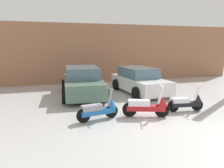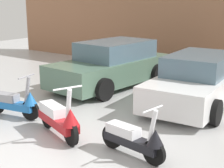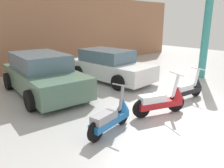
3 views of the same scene
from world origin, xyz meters
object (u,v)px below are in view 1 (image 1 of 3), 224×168
scooter_front_left (100,109)px  scooter_front_center (187,102)px  scooter_front_right (148,106)px  car_rear_left (82,82)px  car_rear_center (139,81)px

scooter_front_left → scooter_front_center: scooter_front_left is taller
scooter_front_right → car_rear_left: size_ratio=0.36×
scooter_front_center → scooter_front_left: bearing=-173.7°
car_rear_left → car_rear_center: 2.85m
scooter_front_right → car_rear_left: bearing=132.1°
car_rear_left → scooter_front_left: bearing=3.5°
scooter_front_center → car_rear_center: size_ratio=0.36×
scooter_front_left → scooter_front_right: size_ratio=0.95×
scooter_front_left → car_rear_center: bearing=37.7°
car_rear_center → scooter_front_left: bearing=-45.3°
car_rear_center → scooter_front_center: bearing=1.4°
scooter_front_left → car_rear_center: 4.45m
scooter_front_right → car_rear_left: (-1.54, 3.79, 0.26)m
scooter_front_center → car_rear_center: 3.45m
scooter_front_right → car_rear_center: size_ratio=0.39×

